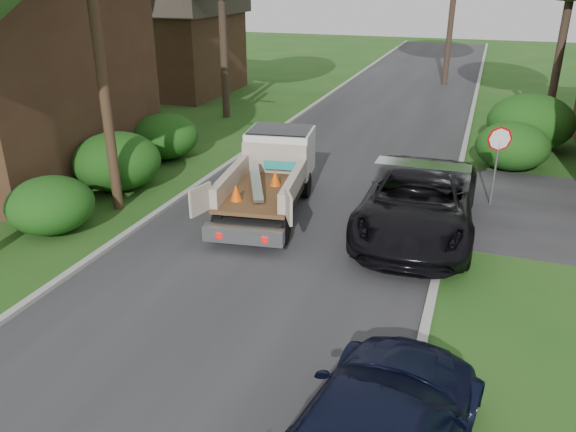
{
  "coord_description": "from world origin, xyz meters",
  "views": [
    {
      "loc": [
        4.63,
        -8.24,
        6.53
      ],
      "look_at": [
        0.52,
        3.47,
        1.2
      ],
      "focal_mm": 35.0,
      "sensor_mm": 36.0,
      "label": 1
    }
  ],
  "objects_px": {
    "house_left_far": "(168,40)",
    "black_pickup": "(418,202)",
    "flatbed_truck": "(273,168)",
    "stop_sign": "(498,150)",
    "utility_pole": "(96,30)"
  },
  "relations": [
    {
      "from": "utility_pole",
      "to": "flatbed_truck",
      "type": "bearing_deg",
      "value": 24.13
    },
    {
      "from": "house_left_far",
      "to": "black_pickup",
      "type": "height_order",
      "value": "house_left_far"
    },
    {
      "from": "stop_sign",
      "to": "black_pickup",
      "type": "relative_size",
      "value": 0.39
    },
    {
      "from": "utility_pole",
      "to": "black_pickup",
      "type": "xyz_separation_m",
      "value": [
        8.76,
        1.27,
        -4.28
      ]
    },
    {
      "from": "house_left_far",
      "to": "flatbed_truck",
      "type": "height_order",
      "value": "house_left_far"
    },
    {
      "from": "house_left_far",
      "to": "black_pickup",
      "type": "xyz_separation_m",
      "value": [
        16.78,
        -15.75,
        -2.16
      ]
    },
    {
      "from": "utility_pole",
      "to": "flatbed_truck",
      "type": "distance_m",
      "value": 6.21
    },
    {
      "from": "stop_sign",
      "to": "flatbed_truck",
      "type": "bearing_deg",
      "value": -161.86
    },
    {
      "from": "utility_pole",
      "to": "flatbed_truck",
      "type": "relative_size",
      "value": 1.71
    },
    {
      "from": "house_left_far",
      "to": "black_pickup",
      "type": "bearing_deg",
      "value": -43.19
    },
    {
      "from": "house_left_far",
      "to": "flatbed_truck",
      "type": "bearing_deg",
      "value": -50.73
    },
    {
      "from": "stop_sign",
      "to": "black_pickup",
      "type": "distance_m",
      "value": 3.47
    },
    {
      "from": "stop_sign",
      "to": "flatbed_truck",
      "type": "distance_m",
      "value": 6.73
    },
    {
      "from": "house_left_far",
      "to": "flatbed_truck",
      "type": "relative_size",
      "value": 1.3
    },
    {
      "from": "stop_sign",
      "to": "utility_pole",
      "type": "bearing_deg",
      "value": -159.38
    }
  ]
}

